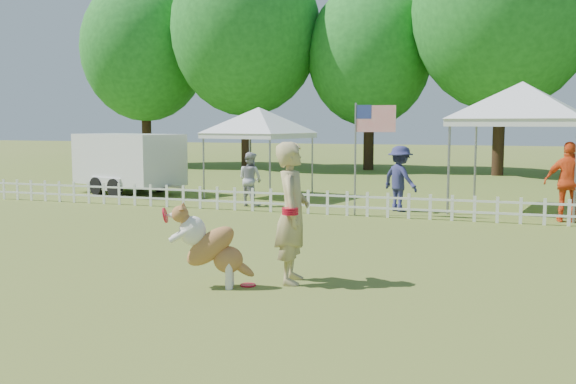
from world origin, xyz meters
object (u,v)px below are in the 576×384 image
at_px(spectator_b, 400,179).
at_px(spectator_c, 569,182).
at_px(handler, 292,213).
at_px(canopy_tent_left, 259,153).
at_px(flag_pole, 355,160).
at_px(dog, 212,246).
at_px(canopy_tent_right, 520,148).
at_px(spectator_a, 250,179).
at_px(frisbee_on_turf, 248,285).
at_px(cargo_trailer, 129,163).

distance_m(spectator_b, spectator_c, 3.98).
distance_m(handler, canopy_tent_left, 10.66).
bearing_deg(flag_pole, spectator_b, 54.52).
relative_size(dog, canopy_tent_right, 0.36).
distance_m(dog, spectator_a, 8.75).
relative_size(frisbee_on_turf, canopy_tent_right, 0.07).
relative_size(canopy_tent_left, canopy_tent_right, 0.83).
height_order(dog, frisbee_on_turf, dog).
bearing_deg(spectator_b, canopy_tent_right, -124.39).
xyz_separation_m(cargo_trailer, spectator_a, (4.89, -1.63, -0.24)).
xyz_separation_m(spectator_a, spectator_c, (7.98, -0.28, 0.18)).
bearing_deg(spectator_b, flag_pole, 87.17).
distance_m(frisbee_on_turf, canopy_tent_right, 10.11).
xyz_separation_m(frisbee_on_turf, spectator_c, (4.70, 7.75, 0.91)).
bearing_deg(canopy_tent_left, spectator_c, -2.48).
distance_m(canopy_tent_right, cargo_trailer, 11.83).
height_order(canopy_tent_right, spectator_c, canopy_tent_right).
relative_size(canopy_tent_left, spectator_a, 1.82).
height_order(dog, spectator_a, spectator_a).
relative_size(canopy_tent_left, flag_pole, 0.97).
height_order(canopy_tent_right, spectator_a, canopy_tent_right).
height_order(dog, canopy_tent_right, canopy_tent_right).
bearing_deg(canopy_tent_left, handler, -52.92).
bearing_deg(spectator_a, dog, 131.32).
bearing_deg(dog, spectator_c, 38.65).
bearing_deg(spectator_b, spectator_c, -151.16).
distance_m(handler, spectator_b, 7.94).
distance_m(handler, cargo_trailer, 12.70).
bearing_deg(dog, cargo_trailer, 109.34).
bearing_deg(canopy_tent_left, spectator_a, -61.85).
bearing_deg(frisbee_on_turf, canopy_tent_left, 110.79).
bearing_deg(frisbee_on_turf, dog, -151.30).
bearing_deg(flag_pole, spectator_c, 10.70).
relative_size(canopy_tent_left, spectator_b, 1.59).
distance_m(frisbee_on_turf, cargo_trailer, 12.69).
height_order(canopy_tent_left, spectator_c, canopy_tent_left).
distance_m(dog, flag_pole, 7.51).
bearing_deg(handler, spectator_a, 14.42).
relative_size(handler, canopy_tent_right, 0.62).
bearing_deg(cargo_trailer, frisbee_on_turf, -31.28).
xyz_separation_m(dog, frisbee_on_turf, (0.44, 0.24, -0.57)).
height_order(canopy_tent_right, spectator_b, canopy_tent_right).
distance_m(handler, spectator_a, 8.54).
xyz_separation_m(canopy_tent_right, cargo_trailer, (-11.81, 0.37, -0.64)).
xyz_separation_m(flag_pole, spectator_a, (-3.11, 0.81, -0.64)).
bearing_deg(handler, frisbee_on_turf, 114.91).
relative_size(canopy_tent_right, cargo_trailer, 0.73).
xyz_separation_m(cargo_trailer, flag_pole, (8.00, -2.44, 0.40)).
height_order(dog, canopy_tent_left, canopy_tent_left).
distance_m(canopy_tent_right, flag_pole, 4.35).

